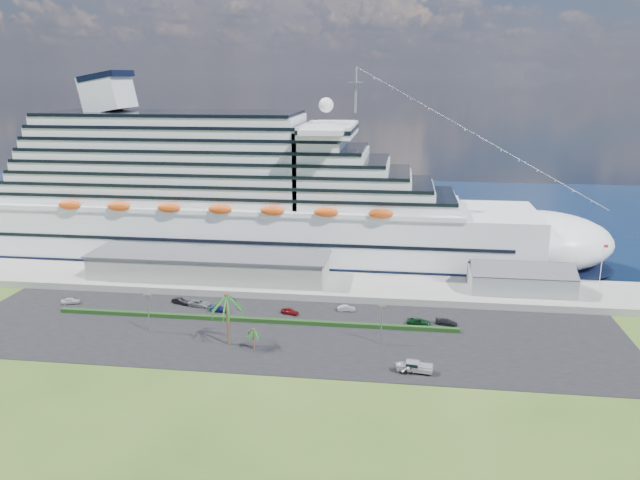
# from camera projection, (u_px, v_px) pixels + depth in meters

# --- Properties ---
(ground) EXTENTS (420.00, 420.00, 0.00)m
(ground) POSITION_uv_depth(u_px,v_px,m) (274.00, 356.00, 118.52)
(ground) COLOR #314918
(ground) RESTS_ON ground
(asphalt_lot) EXTENTS (140.00, 38.00, 0.12)m
(asphalt_lot) POSITION_uv_depth(u_px,v_px,m) (285.00, 333.00, 129.05)
(asphalt_lot) COLOR black
(asphalt_lot) RESTS_ON ground
(wharf) EXTENTS (240.00, 20.00, 1.80)m
(wharf) POSITION_uv_depth(u_px,v_px,m) (306.00, 284.00, 156.63)
(wharf) COLOR gray
(wharf) RESTS_ON ground
(water) EXTENTS (420.00, 160.00, 0.02)m
(water) POSITION_uv_depth(u_px,v_px,m) (341.00, 212.00, 243.10)
(water) COLOR #0A1D31
(water) RESTS_ON ground
(cruise_ship) EXTENTS (191.00, 38.00, 54.00)m
(cruise_ship) POSITION_uv_depth(u_px,v_px,m) (244.00, 202.00, 178.33)
(cruise_ship) COLOR silver
(cruise_ship) RESTS_ON ground
(terminal_building) EXTENTS (61.00, 15.00, 6.30)m
(terminal_building) POSITION_uv_depth(u_px,v_px,m) (209.00, 265.00, 158.76)
(terminal_building) COLOR gray
(terminal_building) RESTS_ON wharf
(port_shed) EXTENTS (24.00, 12.31, 7.37)m
(port_shed) POSITION_uv_depth(u_px,v_px,m) (521.00, 280.00, 149.11)
(port_shed) COLOR gray
(port_shed) RESTS_ON wharf
(flagpole) EXTENTS (1.08, 0.16, 12.00)m
(flagpole) POSITION_uv_depth(u_px,v_px,m) (601.00, 267.00, 145.83)
(flagpole) COLOR silver
(flagpole) RESTS_ON wharf
(hedge) EXTENTS (88.00, 1.10, 0.90)m
(hedge) POSITION_uv_depth(u_px,v_px,m) (253.00, 320.00, 134.73)
(hedge) COLOR black
(hedge) RESTS_ON asphalt_lot
(lamp_post_left) EXTENTS (1.60, 0.35, 8.27)m
(lamp_post_left) POSITION_uv_depth(u_px,v_px,m) (148.00, 308.00, 128.39)
(lamp_post_left) COLOR gray
(lamp_post_left) RESTS_ON asphalt_lot
(lamp_post_right) EXTENTS (1.60, 0.35, 8.27)m
(lamp_post_right) POSITION_uv_depth(u_px,v_px,m) (382.00, 320.00, 122.28)
(lamp_post_right) COLOR gray
(lamp_post_right) RESTS_ON asphalt_lot
(palm_tall) EXTENTS (8.82, 8.82, 11.13)m
(palm_tall) POSITION_uv_depth(u_px,v_px,m) (227.00, 301.00, 121.28)
(palm_tall) COLOR #47301E
(palm_tall) RESTS_ON ground
(palm_short) EXTENTS (3.53, 3.53, 4.56)m
(palm_short) POSITION_uv_depth(u_px,v_px,m) (253.00, 332.00, 120.56)
(palm_short) COLOR #47301E
(palm_short) RESTS_ON ground
(parked_car_0) EXTENTS (4.55, 2.86, 1.44)m
(parked_car_0) POSITION_uv_depth(u_px,v_px,m) (71.00, 301.00, 145.28)
(parked_car_0) COLOR #BCBDBE
(parked_car_0) RESTS_ON asphalt_lot
(parked_car_1) EXTENTS (4.45, 2.82, 1.39)m
(parked_car_1) POSITION_uv_depth(u_px,v_px,m) (180.00, 301.00, 145.24)
(parked_car_1) COLOR black
(parked_car_1) RESTS_ON asphalt_lot
(parked_car_2) EXTENTS (5.48, 3.25, 1.43)m
(parked_car_2) POSITION_uv_depth(u_px,v_px,m) (199.00, 303.00, 143.68)
(parked_car_2) COLOR gray
(parked_car_2) RESTS_ON asphalt_lot
(parked_car_3) EXTENTS (4.75, 2.36, 1.33)m
(parked_car_3) POSITION_uv_depth(u_px,v_px,m) (219.00, 309.00, 140.47)
(parked_car_3) COLOR #161A50
(parked_car_3) RESTS_ON asphalt_lot
(parked_car_4) EXTENTS (4.32, 2.65, 1.37)m
(parked_car_4) POSITION_uv_depth(u_px,v_px,m) (290.00, 311.00, 138.95)
(parked_car_4) COLOR maroon
(parked_car_4) RESTS_ON asphalt_lot
(parked_car_5) EXTENTS (4.16, 1.92, 1.32)m
(parked_car_5) POSITION_uv_depth(u_px,v_px,m) (346.00, 308.00, 140.80)
(parked_car_5) COLOR #A9AAB0
(parked_car_5) RESTS_ON asphalt_lot
(parked_car_6) EXTENTS (5.18, 2.73, 1.39)m
(parked_car_6) POSITION_uv_depth(u_px,v_px,m) (419.00, 322.00, 133.02)
(parked_car_6) COLOR black
(parked_car_6) RESTS_ON asphalt_lot
(parked_car_7) EXTENTS (5.01, 2.90, 1.37)m
(parked_car_7) POSITION_uv_depth(u_px,v_px,m) (446.00, 322.00, 132.99)
(parked_car_7) COLOR black
(parked_car_7) RESTS_ON asphalt_lot
(pickup_truck) EXTENTS (6.04, 2.92, 2.04)m
(pickup_truck) POSITION_uv_depth(u_px,v_px,m) (416.00, 367.00, 111.58)
(pickup_truck) COLOR black
(pickup_truck) RESTS_ON asphalt_lot
(boat_trailer) EXTENTS (6.60, 4.88, 1.83)m
(boat_trailer) POSITION_uv_depth(u_px,v_px,m) (410.00, 365.00, 111.84)
(boat_trailer) COLOR gray
(boat_trailer) RESTS_ON asphalt_lot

